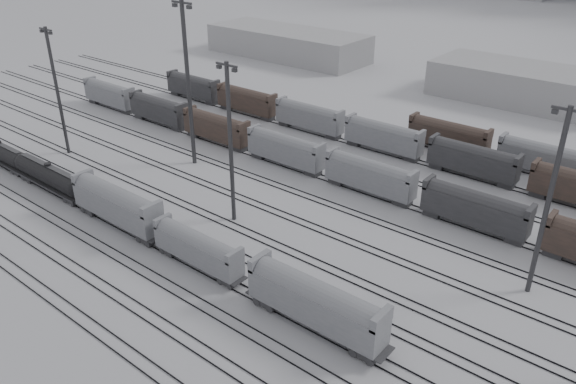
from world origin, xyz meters
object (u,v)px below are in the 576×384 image
Objects in this scene: hopper_car_b at (198,247)px; tank_car_b at (50,176)px; tank_car_a at (1,152)px; hopper_car_a at (117,203)px; light_mast_c at (230,141)px; light_mast_a at (57,89)px; hopper_car_c at (316,301)px.

tank_car_b is at bearing 180.00° from hopper_car_b.
tank_car_a is 1.03× the size of hopper_car_a.
tank_car_a is 0.74× the size of light_mast_c.
tank_car_b is 34.05m from hopper_car_b.
tank_car_b reaches higher than tank_car_a.
tank_car_a is at bearing -110.96° from light_mast_a.
hopper_car_a is 1.23× the size of hopper_car_b.
hopper_car_b is 0.83× the size of hopper_car_c.
light_mast_a is at bearing 139.61° from tank_car_b.
light_mast_a reaches higher than hopper_car_c.
hopper_car_a reaches higher than tank_car_a.
hopper_car_a is at bearing 180.00° from hopper_car_b.
tank_car_a is 33.77m from hopper_car_a.
hopper_car_a is 16.32m from hopper_car_b.
hopper_car_c reaches higher than tank_car_a.
light_mast_c is at bearing 14.49° from tank_car_a.
light_mast_a is (-46.12, 10.27, 9.06)m from hopper_car_b.
light_mast_a reaches higher than hopper_car_b.
light_mast_a reaches higher than tank_car_a.
hopper_car_b is at bearing 0.00° from tank_car_a.
tank_car_b is 1.13× the size of hopper_car_c.
light_mast_c is (44.89, 11.60, 9.72)m from tank_car_a.
light_mast_c is (28.89, 11.60, 9.54)m from tank_car_b.
tank_car_a is 0.93× the size of tank_car_b.
tank_car_a is 68.13m from hopper_car_c.
tank_car_b is 0.81× the size of light_mast_a.
tank_car_b is at bearing -40.39° from light_mast_a.
light_mast_c is at bearing 153.46° from hopper_car_c.
light_mast_a is (-12.07, 10.27, 9.41)m from tank_car_b.
tank_car_a is 1.27× the size of hopper_car_b.
hopper_car_b is at bearing -12.55° from light_mast_a.
hopper_car_b reaches higher than tank_car_b.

